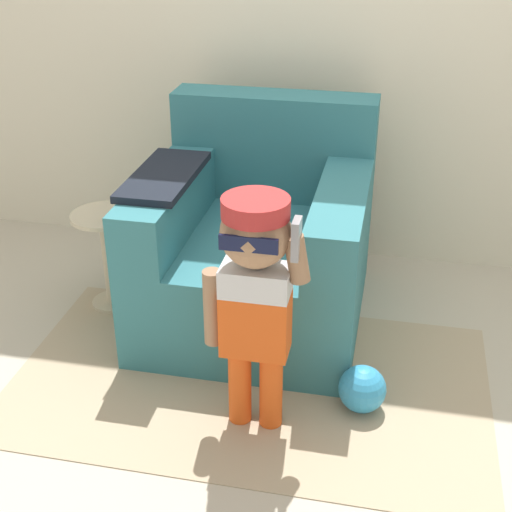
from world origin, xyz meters
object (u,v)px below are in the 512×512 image
person_child (255,281)px  side_table (108,251)px  armchair (258,245)px  toy_ball (362,389)px

person_child → side_table: bearing=141.1°
side_table → armchair: bearing=7.5°
side_table → person_child: bearing=-38.9°
armchair → side_table: bearing=-172.5°
person_child → toy_ball: size_ratio=4.97×
armchair → toy_ball: size_ratio=5.73×
armchair → side_table: size_ratio=2.21×
armchair → person_child: (0.14, -0.74, 0.25)m
person_child → toy_ball: bearing=22.1°
toy_ball → side_table: bearing=156.8°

